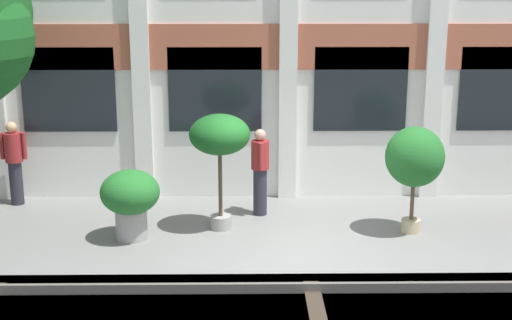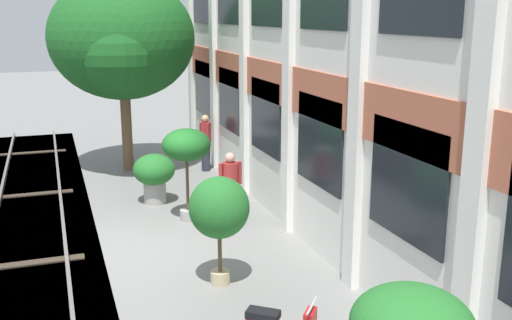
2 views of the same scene
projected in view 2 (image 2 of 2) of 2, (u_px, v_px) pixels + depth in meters
The scene contains 9 objects.
ground_plane at pixel (145, 247), 12.08m from camera, with size 80.00×80.00×0.00m, color slate.
apartment_facade at pixel (302, 23), 12.11m from camera, with size 17.94×0.64×8.85m.
rail_tracks at pixel (28, 268), 11.40m from camera, with size 25.58×2.80×0.43m.
broadleaf_tree at pixel (122, 42), 17.20m from camera, with size 4.39×4.18×5.67m.
potted_plant_tall_urn at pixel (186, 148), 13.26m from camera, with size 1.08×1.08×2.12m.
potted_plant_low_pan at pixel (219, 209), 10.13m from camera, with size 1.04×1.04×1.93m.
potted_plant_glazed_jar at pixel (154, 173), 14.74m from camera, with size 1.03×1.03×1.24m.
resident_by_doorway at pixel (206, 141), 17.73m from camera, with size 0.53×0.34×1.69m.
resident_watching_tracks at pixel (230, 187), 13.03m from camera, with size 0.34×0.53×1.68m.
Camera 2 is at (11.42, -1.60, 4.60)m, focal length 42.00 mm.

